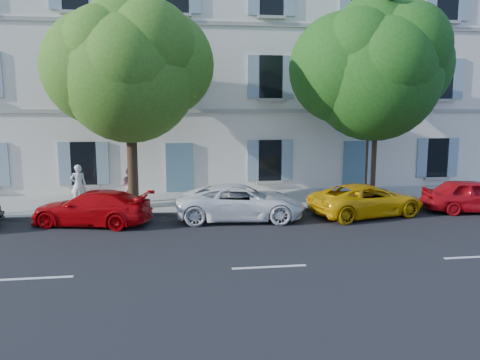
{
  "coord_description": "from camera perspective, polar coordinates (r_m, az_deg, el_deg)",
  "views": [
    {
      "loc": [
        -2.43,
        -15.64,
        4.21
      ],
      "look_at": [
        0.06,
        2.0,
        1.4
      ],
      "focal_mm": 35.0,
      "sensor_mm": 36.0,
      "label": 1
    }
  ],
  "objects": [
    {
      "name": "street_lamp",
      "position": [
        20.03,
        16.08,
        10.44
      ],
      "size": [
        0.43,
        1.78,
        8.29
      ],
      "color": "#7293BF",
      "rests_on": "sidewalk"
    },
    {
      "name": "tree_right",
      "position": [
        20.37,
        16.09,
        12.09
      ],
      "size": [
        5.36,
        5.36,
        8.25
      ],
      "color": "#3A2819",
      "rests_on": "sidewalk"
    },
    {
      "name": "ground",
      "position": [
        16.38,
        0.78,
        -5.93
      ],
      "size": [
        90.0,
        90.0,
        0.0
      ],
      "primitive_type": "plane",
      "color": "black"
    },
    {
      "name": "car_red_hatchback",
      "position": [
        20.96,
        26.62,
        -1.72
      ],
      "size": [
        4.14,
        2.22,
        1.34
      ],
      "primitive_type": "imported",
      "rotation": [
        0.0,
        0.0,
        1.4
      ],
      "color": "#B80B13",
      "rests_on": "ground"
    },
    {
      "name": "sidewalk",
      "position": [
        20.66,
        -1.11,
        -2.58
      ],
      "size": [
        36.0,
        4.5,
        0.15
      ],
      "primitive_type": "cube",
      "color": "#A09E96",
      "rests_on": "ground"
    },
    {
      "name": "kerb",
      "position": [
        18.55,
        -0.3,
        -3.9
      ],
      "size": [
        36.0,
        0.16,
        0.16
      ],
      "primitive_type": "cube",
      "color": "#9E998E",
      "rests_on": "ground"
    },
    {
      "name": "pedestrian_b",
      "position": [
        19.83,
        -13.31,
        -0.73
      ],
      "size": [
        0.91,
        0.79,
        1.61
      ],
      "primitive_type": "imported",
      "rotation": [
        0.0,
        0.0,
        2.88
      ],
      "color": "#AD6F75",
      "rests_on": "sidewalk"
    },
    {
      "name": "tree_left",
      "position": [
        19.03,
        -13.35,
        12.3
      ],
      "size": [
        5.26,
        5.26,
        8.15
      ],
      "color": "#3A2819",
      "rests_on": "sidewalk"
    },
    {
      "name": "car_yellow_supercar",
      "position": [
        18.79,
        15.18,
        -2.36
      ],
      "size": [
        4.85,
        3.06,
        1.25
      ],
      "primitive_type": "imported",
      "rotation": [
        0.0,
        0.0,
        1.81
      ],
      "color": "#E3A609",
      "rests_on": "ground"
    },
    {
      "name": "building",
      "position": [
        26.02,
        -2.72,
        12.9
      ],
      "size": [
        28.0,
        7.0,
        12.0
      ],
      "primitive_type": "cube",
      "color": "silver",
      "rests_on": "ground"
    },
    {
      "name": "car_white_coupe",
      "position": [
        17.52,
        0.08,
        -2.72
      ],
      "size": [
        4.95,
        2.62,
        1.33
      ],
      "primitive_type": "imported",
      "rotation": [
        0.0,
        0.0,
        1.48
      ],
      "color": "white",
      "rests_on": "ground"
    },
    {
      "name": "pedestrian_a",
      "position": [
        20.42,
        -19.09,
        -0.58
      ],
      "size": [
        0.69,
        0.53,
        1.7
      ],
      "primitive_type": "imported",
      "rotation": [
        0.0,
        0.0,
        3.35
      ],
      "color": "silver",
      "rests_on": "sidewalk"
    },
    {
      "name": "car_red_coupe",
      "position": [
        17.59,
        -17.62,
        -3.25
      ],
      "size": [
        4.56,
        2.8,
        1.24
      ],
      "primitive_type": "imported",
      "rotation": [
        0.0,
        0.0,
        4.44
      ],
      "color": "#B30509",
      "rests_on": "ground"
    }
  ]
}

